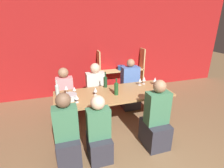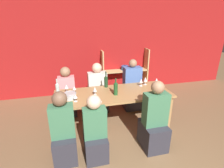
# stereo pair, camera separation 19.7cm
# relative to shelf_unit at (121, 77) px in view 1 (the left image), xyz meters

# --- Properties ---
(wall_back_red) EXTENTS (8.80, 0.06, 2.70)m
(wall_back_red) POSITION_rel_shelf_unit_xyz_m (-0.82, 0.20, 0.91)
(wall_back_red) COLOR #A31919
(wall_back_red) RESTS_ON ground_plane
(shelf_unit) EXTENTS (1.40, 0.30, 1.28)m
(shelf_unit) POSITION_rel_shelf_unit_xyz_m (0.00, 0.00, 0.00)
(shelf_unit) COLOR tan
(shelf_unit) RESTS_ON ground_plane
(dining_table) EXTENTS (2.27, 0.86, 0.77)m
(dining_table) POSITION_rel_shelf_unit_xyz_m (-0.83, -1.76, 0.23)
(dining_table) COLOR #AD7F4C
(dining_table) RESTS_ON ground_plane
(mixing_bowl) EXTENTS (0.24, 0.24, 0.11)m
(mixing_bowl) POSITION_rel_shelf_unit_xyz_m (-1.66, -1.81, 0.38)
(mixing_bowl) COLOR #B7BABC
(mixing_bowl) RESTS_ON dining_table
(wine_bottle_green) EXTENTS (0.07, 0.07, 0.32)m
(wine_bottle_green) POSITION_rel_shelf_unit_xyz_m (-1.87, -1.58, 0.45)
(wine_bottle_green) COLOR #B2C6C1
(wine_bottle_green) RESTS_ON dining_table
(wine_bottle_dark) EXTENTS (0.08, 0.08, 0.33)m
(wine_bottle_dark) POSITION_rel_shelf_unit_xyz_m (-0.81, -1.86, 0.46)
(wine_bottle_dark) COLOR #1E4C23
(wine_bottle_dark) RESTS_ON dining_table
(wine_bottle_amber) EXTENTS (0.08, 0.08, 0.34)m
(wine_bottle_amber) POSITION_rel_shelf_unit_xyz_m (-0.90, -1.42, 0.46)
(wine_bottle_amber) COLOR #19381E
(wine_bottle_amber) RESTS_ON dining_table
(wine_glass_red_a) EXTENTS (0.07, 0.07, 0.14)m
(wine_glass_red_a) POSITION_rel_shelf_unit_xyz_m (-1.56, -1.96, 0.43)
(wine_glass_red_a) COLOR white
(wine_glass_red_a) RESTS_ON dining_table
(wine_glass_white_a) EXTENTS (0.08, 0.08, 0.16)m
(wine_glass_white_a) POSITION_rel_shelf_unit_xyz_m (-0.13, -2.10, 0.44)
(wine_glass_white_a) COLOR white
(wine_glass_white_a) RESTS_ON dining_table
(wine_glass_white_b) EXTENTS (0.08, 0.08, 0.17)m
(wine_glass_white_b) POSITION_rel_shelf_unit_xyz_m (-1.71, -1.53, 0.45)
(wine_glass_white_b) COLOR white
(wine_glass_white_b) RESTS_ON dining_table
(wine_glass_red_b) EXTENTS (0.08, 0.08, 0.17)m
(wine_glass_red_b) POSITION_rel_shelf_unit_xyz_m (0.17, -1.61, 0.44)
(wine_glass_red_b) COLOR white
(wine_glass_red_b) RESTS_ON dining_table
(wine_glass_white_c) EXTENTS (0.07, 0.07, 0.15)m
(wine_glass_white_c) POSITION_rel_shelf_unit_xyz_m (-1.56, -1.59, 0.43)
(wine_glass_white_c) COLOR white
(wine_glass_white_c) RESTS_ON dining_table
(wine_glass_empty_a) EXTENTS (0.07, 0.07, 0.16)m
(wine_glass_empty_a) POSITION_rel_shelf_unit_xyz_m (-0.16, -1.54, 0.44)
(wine_glass_empty_a) COLOR white
(wine_glass_empty_a) RESTS_ON dining_table
(wine_glass_empty_b) EXTENTS (0.08, 0.08, 0.17)m
(wine_glass_empty_b) POSITION_rel_shelf_unit_xyz_m (-0.04, -1.49, 0.45)
(wine_glass_empty_b) COLOR white
(wine_glass_empty_b) RESTS_ON dining_table
(wine_glass_red_c) EXTENTS (0.07, 0.07, 0.15)m
(wine_glass_red_c) POSITION_rel_shelf_unit_xyz_m (-1.19, -1.75, 0.43)
(wine_glass_red_c) COLOR white
(wine_glass_red_c) RESTS_ON dining_table
(cell_phone) EXTENTS (0.16, 0.11, 0.01)m
(cell_phone) POSITION_rel_shelf_unit_xyz_m (-1.20, -2.09, 0.33)
(cell_phone) COLOR silver
(cell_phone) RESTS_ON dining_table
(person_near_a) EXTENTS (0.39, 0.49, 1.24)m
(person_near_a) POSITION_rel_shelf_unit_xyz_m (-0.31, -2.52, 0.02)
(person_near_a) COLOR #2D2D38
(person_near_a) RESTS_ON ground_plane
(person_far_a) EXTENTS (0.44, 0.55, 1.18)m
(person_far_a) POSITION_rel_shelf_unit_xyz_m (-1.01, -0.94, -0.01)
(person_far_a) COLOR #2D2D38
(person_far_a) RESTS_ON ground_plane
(person_near_b) EXTENTS (0.35, 0.44, 1.11)m
(person_near_b) POSITION_rel_shelf_unit_xyz_m (-1.32, -2.53, -0.02)
(person_near_b) COLOR #2D2D38
(person_near_b) RESTS_ON ground_plane
(person_far_b) EXTENTS (0.36, 0.45, 1.14)m
(person_far_b) POSITION_rel_shelf_unit_xyz_m (-1.72, -0.99, -0.01)
(person_far_b) COLOR #2D2D38
(person_far_b) RESTS_ON ground_plane
(person_near_c) EXTENTS (0.36, 0.45, 1.19)m
(person_near_c) POSITION_rel_shelf_unit_xyz_m (-1.79, -2.45, 0.01)
(person_near_c) COLOR #2D2D38
(person_near_c) RESTS_ON ground_plane
(person_far_c) EXTENTS (0.42, 0.53, 1.24)m
(person_far_c) POSITION_rel_shelf_unit_xyz_m (-0.17, -1.04, 0.01)
(person_far_c) COLOR #2D2D38
(person_far_c) RESTS_ON ground_plane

